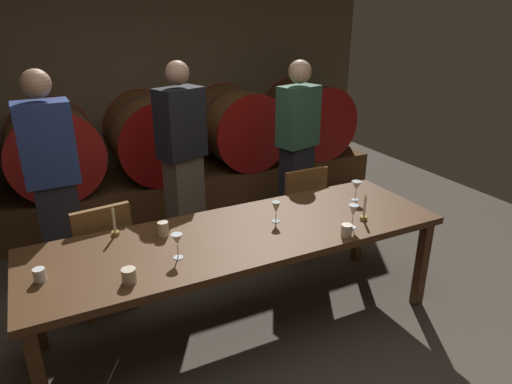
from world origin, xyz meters
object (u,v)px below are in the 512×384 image
wine_glass_far_right (356,186)px  cup_far_right (346,231)px  wine_barrel_center (152,136)px  candle_left (115,227)px  wine_barrel_right (238,126)px  cup_center_right (163,229)px  wine_glass_far_left (177,240)px  dining_table (242,241)px  guest_center (183,162)px  wine_glass_center_right (353,211)px  cup_far_left (39,275)px  guest_left (54,184)px  cup_center_left (129,276)px  guest_right (297,146)px  candle_right (364,212)px  wine_barrel_left (53,148)px  wine_barrel_far_right (306,118)px  chair_right (299,208)px  wine_glass_center_left (276,208)px

wine_glass_far_right → cup_far_right: bearing=-133.3°
wine_barrel_center → cup_far_right: wine_barrel_center is taller
candle_left → cup_far_right: size_ratio=2.52×
wine_barrel_right → cup_center_right: wine_barrel_right is taller
wine_barrel_right → wine_glass_far_left: size_ratio=5.78×
dining_table → wine_glass_far_right: bearing=5.9°
guest_center → wine_glass_far_right: guest_center is taller
wine_glass_center_right → cup_far_left: 1.96m
wine_glass_center_right → wine_glass_far_right: bearing=49.4°
wine_barrel_right → wine_glass_far_right: bearing=-89.5°
guest_center → wine_glass_far_left: 1.37m
wine_barrel_right → wine_glass_far_left: bearing=-121.7°
guest_left → wine_barrel_center: bearing=-132.9°
cup_center_left → wine_glass_far_left: bearing=22.6°
wine_barrel_right → cup_far_right: (-0.42, -2.64, -0.07)m
guest_right → candle_right: size_ratio=8.50×
wine_barrel_right → cup_center_left: 3.12m
wine_barrel_left → wine_barrel_center: size_ratio=1.00×
guest_left → cup_center_right: (0.58, -0.90, -0.11)m
dining_table → guest_right: 1.69m
wine_barrel_far_right → cup_center_left: (-2.75, -2.54, -0.08)m
wine_barrel_center → chair_right: wine_barrel_center is taller
wine_glass_center_left → cup_center_right: wine_glass_center_left is taller
wine_barrel_right → wine_glass_center_left: size_ratio=6.10×
wine_barrel_left → wine_glass_far_left: (0.51, -2.41, 0.00)m
candle_right → cup_far_right: bearing=-150.2°
dining_table → wine_glass_center_left: 0.33m
cup_far_left → cup_center_left: (0.44, -0.23, 0.00)m
wine_barrel_far_right → guest_left: 3.24m
wine_glass_center_right → cup_center_left: 1.51m
wine_barrel_left → wine_glass_center_right: size_ratio=5.47×
guest_left → wine_glass_center_right: bearing=141.1°
wine_glass_center_left → wine_glass_far_right: wine_glass_far_right is taller
guest_right → wine_glass_center_right: bearing=58.1°
candle_right → cup_far_right: size_ratio=2.37×
dining_table → wine_glass_far_right: wine_glass_far_right is taller
chair_right → cup_center_right: 1.46m
cup_far_right → wine_glass_center_left: bearing=127.1°
dining_table → wine_glass_center_right: bearing=-20.9°
candle_right → cup_far_left: (-2.09, 0.17, -0.02)m
guest_center → cup_far_left: bearing=24.8°
guest_center → guest_right: bearing=162.2°
guest_center → cup_far_right: 1.64m
candle_left → cup_far_right: (1.35, -0.70, -0.02)m
wine_barrel_center → chair_right: (0.87, -1.61, -0.37)m
wine_barrel_center → candle_right: size_ratio=4.55×
wine_glass_far_left → dining_table: bearing=15.4°
wine_barrel_left → wine_barrel_far_right: same height
guest_center → candle_right: guest_center is taller
wine_barrel_center → guest_center: 1.12m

